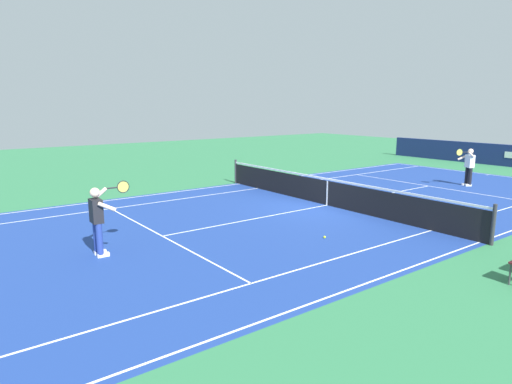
{
  "coord_description": "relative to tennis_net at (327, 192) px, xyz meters",
  "views": [
    {
      "loc": [
        11.36,
        10.88,
        3.52
      ],
      "look_at": [
        3.32,
        0.18,
        0.9
      ],
      "focal_mm": 31.15,
      "sensor_mm": 36.0,
      "label": 1
    }
  ],
  "objects": [
    {
      "name": "tennis_net",
      "position": [
        0.0,
        0.0,
        0.0
      ],
      "size": [
        0.1,
        11.7,
        1.08
      ],
      "color": "#2D2D33",
      "rests_on": "ground_plane"
    },
    {
      "name": "ground_plane",
      "position": [
        0.0,
        0.0,
        -0.49
      ],
      "size": [
        60.0,
        60.0,
        0.0
      ],
      "primitive_type": "plane",
      "color": "#2D7247"
    },
    {
      "name": "tennis_player_far",
      "position": [
        -7.84,
        0.99,
        0.44
      ],
      "size": [
        1.19,
        0.75,
        1.7
      ],
      "color": "black",
      "rests_on": "ground_plane"
    },
    {
      "name": "court_slab",
      "position": [
        0.0,
        0.0,
        -0.49
      ],
      "size": [
        24.2,
        11.4,
        0.0
      ],
      "primitive_type": "cube",
      "color": "navy",
      "rests_on": "ground_plane"
    },
    {
      "name": "tennis_ball",
      "position": [
        2.98,
        2.81,
        -0.46
      ],
      "size": [
        0.07,
        0.07,
        0.07
      ],
      "primitive_type": "sphere",
      "color": "#CCE01E",
      "rests_on": "ground_plane"
    },
    {
      "name": "tennis_player_near",
      "position": [
        8.27,
        0.58,
        0.44
      ],
      "size": [
        1.08,
        0.78,
        1.7
      ],
      "color": "navy",
      "rests_on": "ground_plane"
    },
    {
      "name": "court_line_markings",
      "position": [
        0.0,
        0.0,
        -0.49
      ],
      "size": [
        23.85,
        11.05,
        0.01
      ],
      "color": "white",
      "rests_on": "ground_plane"
    }
  ]
}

